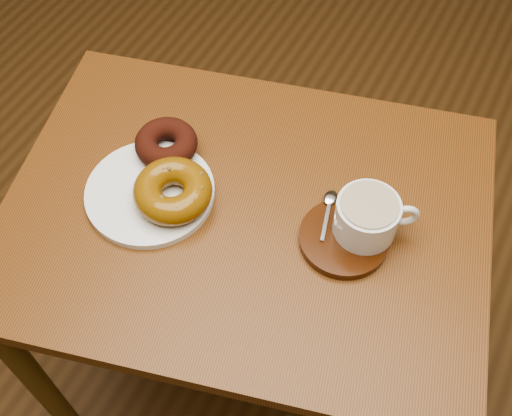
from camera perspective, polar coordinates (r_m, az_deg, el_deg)
The scene contains 8 objects.
ground at distance 1.85m, azimuth -4.42°, elevation -5.58°, with size 6.00×6.00×0.00m, color #523519.
cafe_table at distance 1.15m, azimuth -0.88°, elevation -3.50°, with size 0.92×0.77×0.74m.
donut_plate at distance 1.08m, azimuth -9.40°, elevation 1.38°, with size 0.21×0.21×0.01m, color white.
donut_cinnamon at distance 1.11m, azimuth -7.98°, elevation 5.72°, with size 0.11×0.11×0.04m, color #39130B.
donut_caramel at distance 1.04m, azimuth -7.42°, elevation 1.52°, with size 0.18×0.18×0.05m.
saucer at distance 1.02m, azimuth 7.80°, elevation -2.70°, with size 0.14×0.14×0.02m, color #361707.
coffee_cup at distance 1.00m, azimuth 9.92°, elevation -0.76°, with size 0.12×0.10×0.07m.
teaspoon at distance 1.04m, azimuth 6.56°, elevation 0.52°, with size 0.04×0.10×0.01m.
Camera 1 is at (0.53, -0.71, 1.62)m, focal length 45.00 mm.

